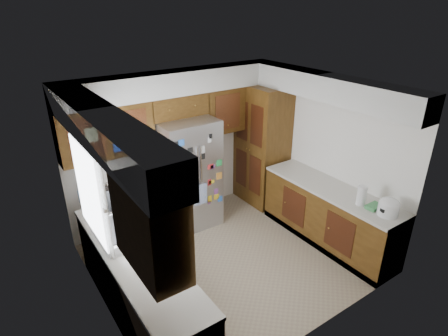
{
  "coord_description": "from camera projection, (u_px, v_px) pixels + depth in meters",
  "views": [
    {
      "loc": [
        -2.59,
        -3.6,
        3.47
      ],
      "look_at": [
        0.13,
        0.35,
        1.29
      ],
      "focal_mm": 30.0,
      "sensor_mm": 36.0,
      "label": 1
    }
  ],
  "objects": [
    {
      "name": "left_counter_clutter",
      "position": [
        104.0,
        199.0,
        4.94
      ],
      "size": [
        0.39,
        0.9,
        0.38
      ],
      "color": "black",
      "rests_on": "left_counter_run"
    },
    {
      "name": "pantry",
      "position": [
        262.0,
        146.0,
        6.66
      ],
      "size": [
        0.6,
        0.9,
        2.15
      ],
      "primitive_type": "cube",
      "color": "#3F270C",
      "rests_on": "ground"
    },
    {
      "name": "room_shell",
      "position": [
        209.0,
        135.0,
        4.94
      ],
      "size": [
        3.64,
        3.24,
        2.52
      ],
      "color": "white",
      "rests_on": "ground"
    },
    {
      "name": "fridge_top_items",
      "position": [
        169.0,
        87.0,
        5.51
      ],
      "size": [
        0.78,
        0.35,
        0.3
      ],
      "color": "#1622B9",
      "rests_on": "bridge_cabinet"
    },
    {
      "name": "rice_cooker",
      "position": [
        389.0,
        207.0,
        4.78
      ],
      "size": [
        0.28,
        0.26,
        0.23
      ],
      "color": "white",
      "rests_on": "right_counter_run"
    },
    {
      "name": "sink_assembly",
      "position": [
        122.0,
        232.0,
        4.36
      ],
      "size": [
        0.52,
        0.7,
        0.37
      ],
      "color": "silver",
      "rests_on": "left_counter_run"
    },
    {
      "name": "left_counter_run",
      "position": [
        139.0,
        269.0,
        4.61
      ],
      "size": [
        1.36,
        3.2,
        0.92
      ],
      "color": "#3F270C",
      "rests_on": "ground"
    },
    {
      "name": "right_counter_run",
      "position": [
        328.0,
        217.0,
        5.71
      ],
      "size": [
        0.63,
        2.25,
        0.92
      ],
      "color": "#3F270C",
      "rests_on": "ground"
    },
    {
      "name": "paper_towel",
      "position": [
        362.0,
        196.0,
        5.01
      ],
      "size": [
        0.12,
        0.12,
        0.27
      ],
      "primitive_type": "cylinder",
      "color": "white",
      "rests_on": "right_counter_run"
    },
    {
      "name": "floor",
      "position": [
        230.0,
        258.0,
        5.47
      ],
      "size": [
        3.6,
        3.6,
        0.0
      ],
      "primitive_type": "plane",
      "color": "tan",
      "rests_on": "ground"
    },
    {
      "name": "fridge",
      "position": [
        187.0,
        174.0,
        6.0
      ],
      "size": [
        0.9,
        0.79,
        1.8
      ],
      "color": "#AEADB3",
      "rests_on": "ground"
    },
    {
      "name": "bridge_cabinet",
      "position": [
        177.0,
        105.0,
        5.73
      ],
      "size": [
        0.96,
        0.34,
        0.35
      ],
      "primitive_type": "cube",
      "color": "#3F270C",
      "rests_on": "fridge"
    }
  ]
}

